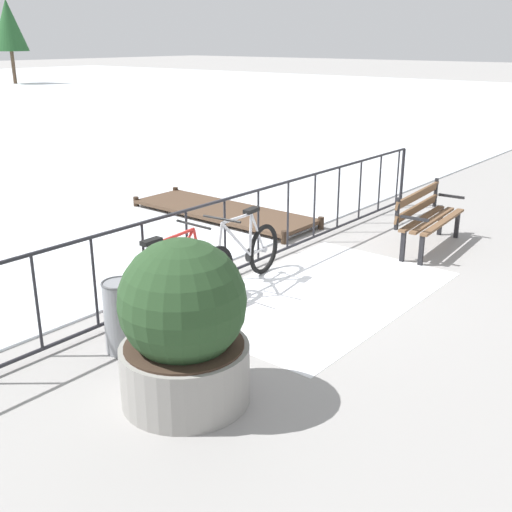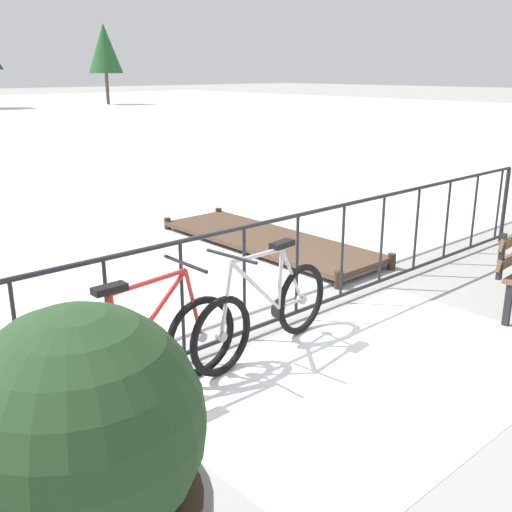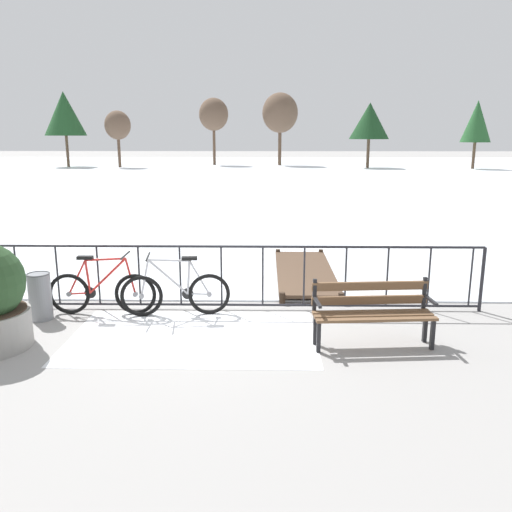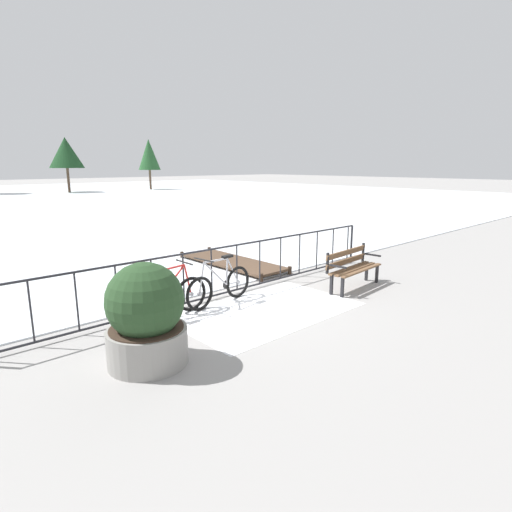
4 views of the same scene
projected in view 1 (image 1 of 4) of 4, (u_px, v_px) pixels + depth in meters
The scene contains 10 objects.
ground_plane at pixel (242, 272), 8.27m from camera, with size 160.00×160.00×0.00m, color gray.
snow_patch at pixel (319, 293), 7.57m from camera, with size 3.45×2.12×0.01m, color white.
railing_fence at pixel (242, 232), 8.08m from camera, with size 9.06×0.06×1.07m.
bicycle_near_railing at pixel (170, 284), 6.87m from camera, with size 1.71×0.52×0.97m.
bicycle_second at pixel (242, 258), 7.70m from camera, with size 1.70×0.52×0.97m.
park_bench at pixel (427, 214), 9.07m from camera, with size 1.63×0.61×0.89m.
planter_with_shrub at pixel (183, 327), 5.14m from camera, with size 1.09×1.09×1.43m.
trash_bin at pixel (122, 316), 6.07m from camera, with size 0.35×0.35×0.73m.
wooden_dock at pixel (223, 211), 10.74m from camera, with size 1.10×3.47×0.20m.
tree_east_mid at pixel (8, 25), 41.15m from camera, with size 2.34×2.34×5.39m.
Camera 1 is at (-5.88, -5.03, 2.92)m, focal length 43.88 mm.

